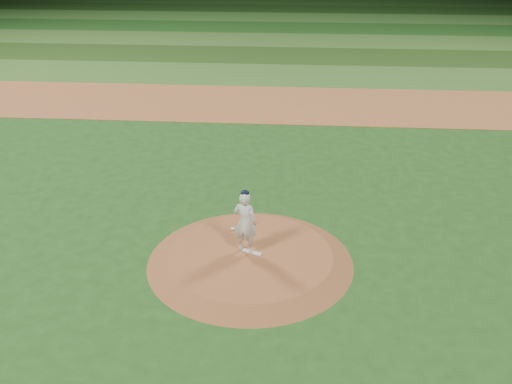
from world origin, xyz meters
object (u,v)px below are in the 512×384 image
Objects in this scene: pitcher_on_mound at (245,222)px; pitching_rubber at (252,252)px; rosin_bag at (233,229)px; pitchers_mound at (250,258)px.

pitching_rubber is at bearing -22.71° from pitcher_on_mound.
rosin_bag reaches higher than pitching_rubber.
rosin_bag is (-0.65, 1.18, 0.02)m from pitching_rubber.
pitcher_on_mound is (-0.14, 0.13, 1.02)m from pitchers_mound.
pitching_rubber is 1.34m from rosin_bag.
pitcher_on_mound is at bearing -178.28° from pitching_rubber.
rosin_bag is at bearing 143.22° from pitching_rubber.
pitchers_mound is at bearing -41.50° from pitcher_on_mound.
pitchers_mound is 0.15m from pitching_rubber.
pitcher_on_mound reaches higher than pitchers_mound.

